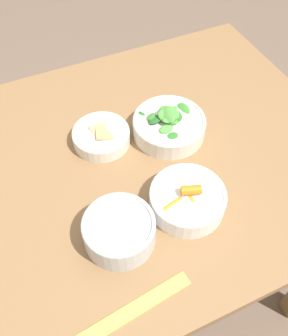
{
  "coord_description": "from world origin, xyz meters",
  "views": [
    {
      "loc": [
        0.21,
        0.55,
        1.48
      ],
      "look_at": [
        -0.01,
        0.06,
        0.8
      ],
      "focal_mm": 40.0,
      "sensor_mm": 36.0,
      "label": 1
    }
  ],
  "objects_px": {
    "ruler": "(123,316)",
    "bowl_greens": "(169,125)",
    "bowl_beans_hotdog": "(119,231)",
    "bowl_cookies": "(101,136)",
    "bowl_carrots": "(187,199)"
  },
  "relations": [
    {
      "from": "bowl_carrots",
      "to": "bowl_greens",
      "type": "bearing_deg",
      "value": -106.53
    },
    {
      "from": "bowl_carrots",
      "to": "bowl_cookies",
      "type": "height_order",
      "value": "bowl_carrots"
    },
    {
      "from": "bowl_beans_hotdog",
      "to": "bowl_carrots",
      "type": "bearing_deg",
      "value": -175.35
    },
    {
      "from": "bowl_greens",
      "to": "ruler",
      "type": "distance_m",
      "value": 0.48
    },
    {
      "from": "ruler",
      "to": "bowl_greens",
      "type": "bearing_deg",
      "value": -126.83
    },
    {
      "from": "bowl_carrots",
      "to": "bowl_beans_hotdog",
      "type": "bearing_deg",
      "value": 4.65
    },
    {
      "from": "bowl_greens",
      "to": "ruler",
      "type": "xyz_separation_m",
      "value": [
        0.29,
        0.38,
        -0.03
      ]
    },
    {
      "from": "bowl_greens",
      "to": "bowl_beans_hotdog",
      "type": "distance_m",
      "value": 0.33
    },
    {
      "from": "bowl_greens",
      "to": "ruler",
      "type": "bearing_deg",
      "value": 53.17
    },
    {
      "from": "bowl_carrots",
      "to": "bowl_greens",
      "type": "height_order",
      "value": "bowl_greens"
    },
    {
      "from": "bowl_carrots",
      "to": "bowl_cookies",
      "type": "bearing_deg",
      "value": -68.36
    },
    {
      "from": "bowl_cookies",
      "to": "bowl_carrots",
      "type": "bearing_deg",
      "value": 111.64
    },
    {
      "from": "bowl_cookies",
      "to": "ruler",
      "type": "bearing_deg",
      "value": 74.49
    },
    {
      "from": "bowl_carrots",
      "to": "ruler",
      "type": "height_order",
      "value": "bowl_carrots"
    },
    {
      "from": "bowl_beans_hotdog",
      "to": "bowl_cookies",
      "type": "height_order",
      "value": "bowl_beans_hotdog"
    }
  ]
}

